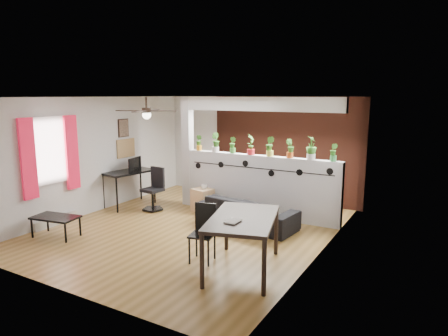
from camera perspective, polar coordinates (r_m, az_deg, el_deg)
room_shell at (r=7.79m, az=-4.83°, el=0.45°), size 6.30×7.10×2.90m
partition_wall at (r=8.80m, az=5.11°, el=-2.54°), size 3.60×0.18×1.35m
ceiling_header at (r=8.58m, az=5.31°, el=9.09°), size 3.60×0.18×0.30m
pier_column at (r=9.63m, az=-5.21°, el=2.36°), size 0.22×0.20×2.60m
brick_panel at (r=10.03m, az=8.69°, el=2.60°), size 3.90×0.05×2.60m
vine_decal at (r=8.64m, az=4.89°, el=-0.05°), size 3.31×0.01×0.30m
window_assembly at (r=8.68m, az=-23.60°, el=2.03°), size 0.09×1.30×1.55m
baseboard_heater at (r=8.96m, az=-22.87°, el=-6.98°), size 0.08×1.00×0.18m
corkboard at (r=10.12m, az=-13.84°, el=2.78°), size 0.03×0.60×0.45m
framed_art at (r=10.04m, az=-14.17°, el=5.57°), size 0.03×0.34×0.44m
ceiling_fan at (r=7.93m, az=-11.00°, el=7.86°), size 1.19×1.19×0.43m
potted_plant_0 at (r=9.41m, az=-3.59°, el=3.72°), size 0.21×0.18×0.37m
potted_plant_1 at (r=9.17m, az=-1.23°, el=3.78°), size 0.26×0.23×0.44m
potted_plant_2 at (r=8.95m, az=1.26°, el=3.40°), size 0.21×0.18×0.38m
potted_plant_3 at (r=8.74m, az=3.86°, el=3.46°), size 0.20×0.24×0.45m
potted_plant_4 at (r=8.56m, az=6.58°, el=3.19°), size 0.23×0.19×0.43m
potted_plant_5 at (r=8.39m, az=9.42°, el=2.87°), size 0.22×0.19×0.40m
potted_plant_6 at (r=8.24m, az=12.37°, el=2.90°), size 0.29×0.31×0.47m
potted_plant_7 at (r=8.13m, az=15.39°, el=2.27°), size 0.19×0.16×0.36m
sofa at (r=8.18m, az=3.30°, el=-6.35°), size 2.02×0.99×0.57m
cube_shelf at (r=9.21m, az=-3.09°, el=-4.58°), size 0.51×0.47×0.52m
cup at (r=9.11m, az=-2.84°, el=-2.70°), size 0.15×0.15×0.11m
computer_desk at (r=9.80m, az=-13.43°, el=-0.89°), size 0.82×1.27×0.85m
monitor at (r=9.87m, az=-12.87°, el=0.21°), size 0.30×0.11×0.17m
office_chair at (r=9.38m, az=-9.93°, el=-3.38°), size 0.51×0.51×0.98m
dining_table at (r=6.05m, az=2.72°, el=-7.79°), size 1.33×1.74×0.84m
book at (r=5.82m, az=0.49°, el=-7.50°), size 0.18×0.25×0.02m
folding_chair at (r=6.49m, az=-2.89°, el=-8.43°), size 0.45×0.45×0.93m
coffee_table at (r=8.18m, az=-22.93°, el=-6.67°), size 0.92×0.62×0.40m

